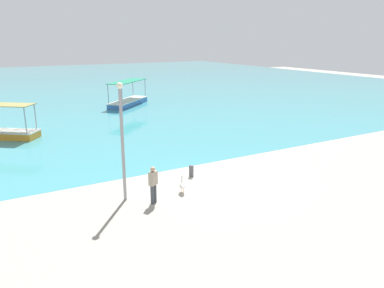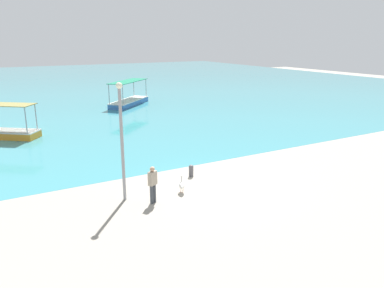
% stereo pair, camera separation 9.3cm
% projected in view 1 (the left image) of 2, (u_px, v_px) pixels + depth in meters
% --- Properties ---
extents(ground, '(120.00, 120.00, 0.00)m').
position_uv_depth(ground, '(214.00, 184.00, 18.66)').
color(ground, gray).
extents(harbor_water, '(110.00, 90.00, 0.00)m').
position_uv_depth(harbor_water, '(50.00, 85.00, 58.91)').
color(harbor_water, teal).
rests_on(harbor_water, ground).
extents(fishing_boat_outer, '(5.87, 5.79, 2.61)m').
position_uv_depth(fishing_boat_outer, '(128.00, 101.00, 40.88)').
color(fishing_boat_outer, '#386CB6').
rests_on(fishing_boat_outer, harbor_water).
extents(pelican, '(0.49, 0.77, 0.80)m').
position_uv_depth(pelican, '(182.00, 185.00, 17.59)').
color(pelican, '#E0997A').
rests_on(pelican, ground).
extents(lamp_post, '(0.28, 0.28, 5.27)m').
position_uv_depth(lamp_post, '(122.00, 136.00, 16.11)').
color(lamp_post, gray).
rests_on(lamp_post, ground).
extents(mooring_bollard, '(0.26, 0.26, 0.65)m').
position_uv_depth(mooring_bollard, '(191.00, 170.00, 19.66)').
color(mooring_bollard, '#47474C').
rests_on(mooring_bollard, ground).
extents(fisherman_standing, '(0.46, 0.39, 1.69)m').
position_uv_depth(fisherman_standing, '(153.00, 184.00, 16.33)').
color(fisherman_standing, '#3E444B').
rests_on(fisherman_standing, ground).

